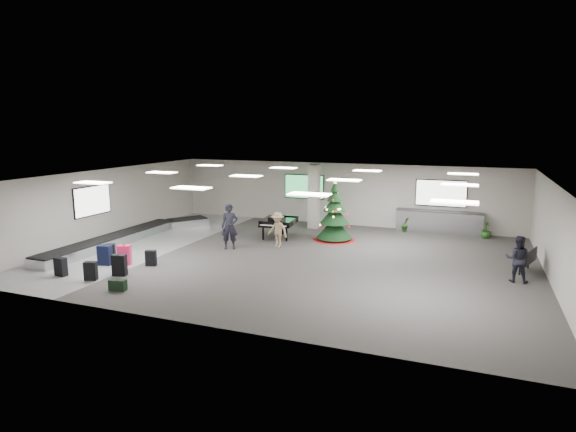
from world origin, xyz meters
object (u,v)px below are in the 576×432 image
at_px(pink_suitcase, 124,255).
at_px(bench, 528,259).
at_px(christmas_tree, 334,219).
at_px(traveler_b, 278,230).
at_px(traveler_bench, 518,259).
at_px(traveler_a, 230,227).
at_px(grand_piano, 278,222).
at_px(potted_plant_left, 405,225).
at_px(baggage_carousel, 130,236).
at_px(service_counter, 439,222).
at_px(potted_plant_right, 486,230).

distance_m(pink_suitcase, bench, 14.59).
xyz_separation_m(christmas_tree, traveler_b, (-1.89, -2.15, -0.19)).
height_order(christmas_tree, traveler_bench, christmas_tree).
bearing_deg(bench, traveler_a, -155.63).
xyz_separation_m(grand_piano, potted_plant_left, (5.30, 3.40, -0.38)).
height_order(pink_suitcase, traveler_b, traveler_b).
height_order(baggage_carousel, bench, bench).
distance_m(christmas_tree, traveler_b, 2.87).
relative_size(service_counter, bench, 2.90).
relative_size(bench, potted_plant_right, 1.73).
distance_m(traveler_a, potted_plant_right, 11.72).
bearing_deg(pink_suitcase, baggage_carousel, 104.47).
bearing_deg(traveler_a, pink_suitcase, -150.70).
xyz_separation_m(baggage_carousel, grand_piano, (6.00, 3.03, 0.53)).
xyz_separation_m(traveler_b, potted_plant_left, (4.67, 5.04, -0.39)).
relative_size(potted_plant_left, potted_plant_right, 0.89).
bearing_deg(grand_piano, traveler_b, -74.53).
xyz_separation_m(service_counter, bench, (3.39, -5.45, -0.07)).
bearing_deg(bench, traveler_bench, -88.32).
height_order(service_counter, traveler_bench, traveler_bench).
relative_size(traveler_bench, potted_plant_left, 2.17).
bearing_deg(traveler_bench, traveler_b, -4.83).
relative_size(baggage_carousel, pink_suitcase, 12.76).
relative_size(christmas_tree, potted_plant_left, 3.84).
relative_size(service_counter, potted_plant_left, 5.63).
relative_size(grand_piano, bench, 1.40).
distance_m(pink_suitcase, christmas_tree, 9.12).
bearing_deg(pink_suitcase, grand_piano, 36.98).
bearing_deg(potted_plant_right, bench, -75.86).
relative_size(traveler_b, potted_plant_left, 2.09).
xyz_separation_m(grand_piano, potted_plant_right, (8.96, 3.31, -0.34)).
relative_size(grand_piano, traveler_b, 1.29).
bearing_deg(christmas_tree, grand_piano, -168.67).
xyz_separation_m(bench, traveler_b, (-9.59, 0.10, 0.28)).
xyz_separation_m(pink_suitcase, potted_plant_left, (8.97, 9.56, -0.01)).
relative_size(baggage_carousel, service_counter, 2.40).
xyz_separation_m(bench, traveler_a, (-11.34, -0.91, 0.48)).
bearing_deg(traveler_b, traveler_a, -135.11).
relative_size(pink_suitcase, potted_plant_left, 1.06).
bearing_deg(baggage_carousel, potted_plant_right, 22.96).
bearing_deg(potted_plant_left, christmas_tree, -133.76).
bearing_deg(baggage_carousel, potted_plant_left, 29.64).
xyz_separation_m(baggage_carousel, bench, (16.23, 1.28, 0.26)).
relative_size(christmas_tree, potted_plant_right, 3.42).
relative_size(service_counter, grand_piano, 2.08).
distance_m(baggage_carousel, christmas_tree, 9.26).
relative_size(baggage_carousel, traveler_a, 5.08).
relative_size(pink_suitcase, grand_piano, 0.39).
xyz_separation_m(baggage_carousel, christmas_tree, (8.53, 3.53, 0.73)).
distance_m(service_counter, pink_suitcase, 14.41).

